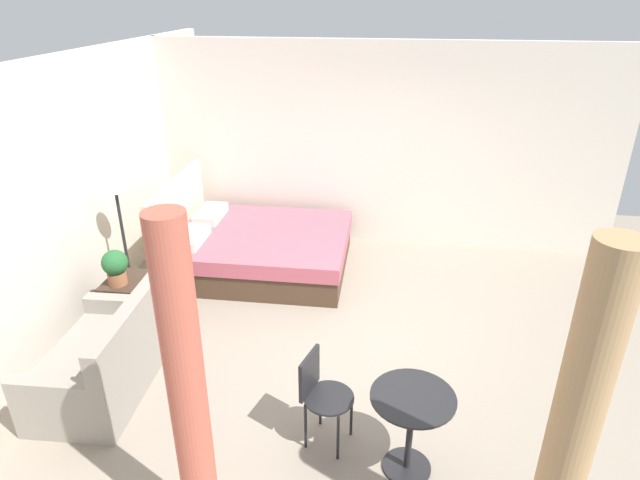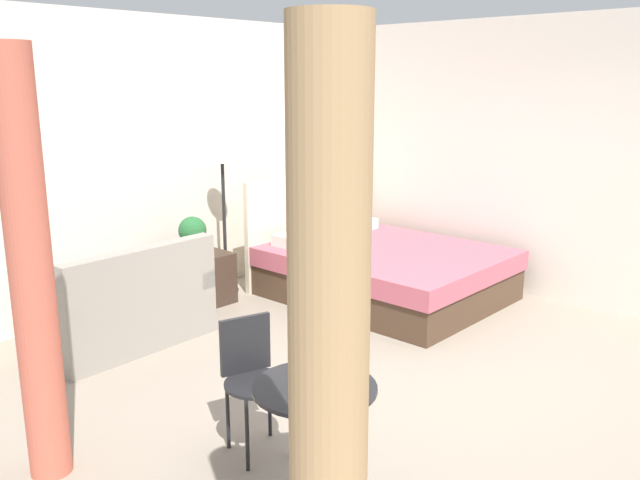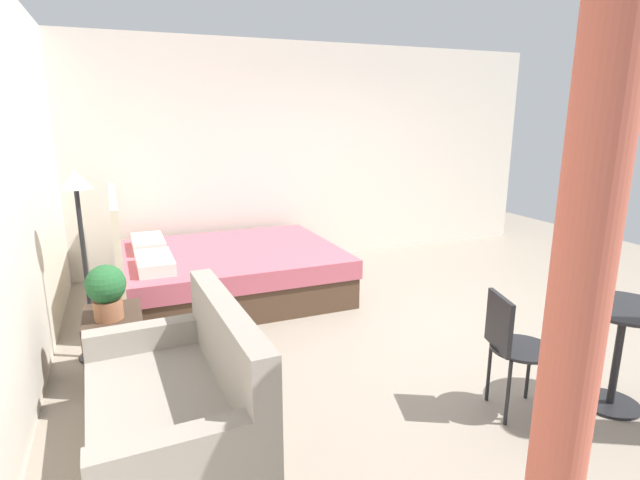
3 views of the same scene
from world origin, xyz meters
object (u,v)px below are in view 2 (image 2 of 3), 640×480
at_px(potted_plant, 193,234).
at_px(floor_lamp, 223,183).
at_px(couch, 124,311).
at_px(nightstand, 204,279).
at_px(cafe_chair_near_window, 252,370).
at_px(balcony_table, 315,426).
at_px(bed, 380,269).

xyz_separation_m(potted_plant, floor_lamp, (0.52, 0.15, 0.44)).
bearing_deg(couch, potted_plant, 19.28).
bearing_deg(nightstand, cafe_chair_near_window, -121.06).
relative_size(potted_plant, floor_lamp, 0.26).
relative_size(couch, balcony_table, 2.03).
xyz_separation_m(bed, balcony_table, (-3.09, -2.01, 0.21)).
distance_m(bed, balcony_table, 3.69).
bearing_deg(bed, cafe_chair_near_window, -155.90).
bearing_deg(cafe_chair_near_window, bed, 24.10).
height_order(nightstand, potted_plant, potted_plant).
bearing_deg(potted_plant, cafe_chair_near_window, -119.09).
distance_m(nightstand, balcony_table, 3.53).
bearing_deg(bed, nightstand, 142.56).
bearing_deg(bed, floor_lamp, 128.74).
bearing_deg(cafe_chair_near_window, floor_lamp, 54.04).
relative_size(couch, floor_lamp, 0.96).
relative_size(bed, nightstand, 4.32).
relative_size(bed, balcony_table, 3.20).
height_order(floor_lamp, cafe_chair_near_window, floor_lamp).
relative_size(couch, potted_plant, 3.68).
bearing_deg(floor_lamp, nightstand, -157.79).
xyz_separation_m(nightstand, potted_plant, (-0.10, 0.02, 0.48)).
xyz_separation_m(floor_lamp, balcony_table, (-2.07, -3.28, -0.67)).
bearing_deg(couch, nightstand, 16.81).
bearing_deg(couch, floor_lamp, 18.34).
bearing_deg(cafe_chair_near_window, balcony_table, -106.30).
distance_m(bed, nightstand, 1.81).
xyz_separation_m(couch, cafe_chair_near_window, (-0.34, -2.06, 0.21)).
xyz_separation_m(couch, potted_plant, (1.00, 0.35, 0.44)).
xyz_separation_m(bed, cafe_chair_near_window, (-2.88, -1.29, 0.22)).
bearing_deg(balcony_table, couch, 78.76).
bearing_deg(potted_plant, floor_lamp, 16.50).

